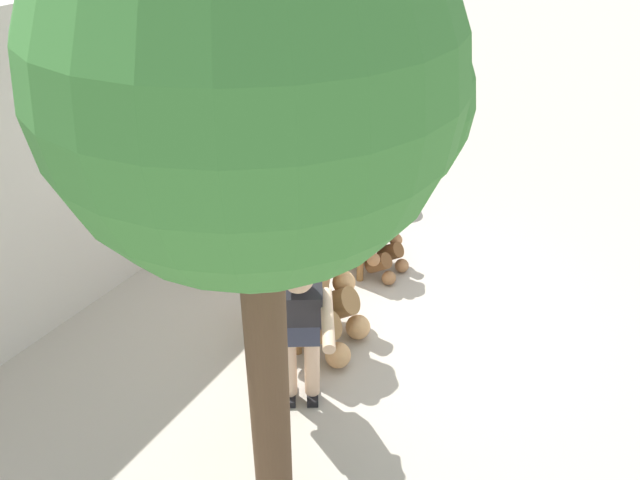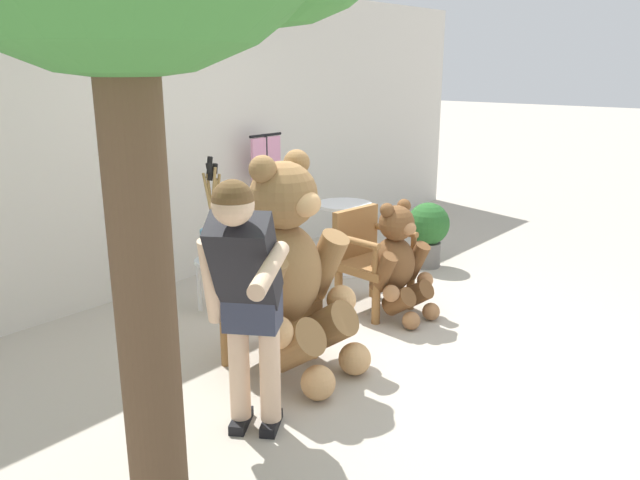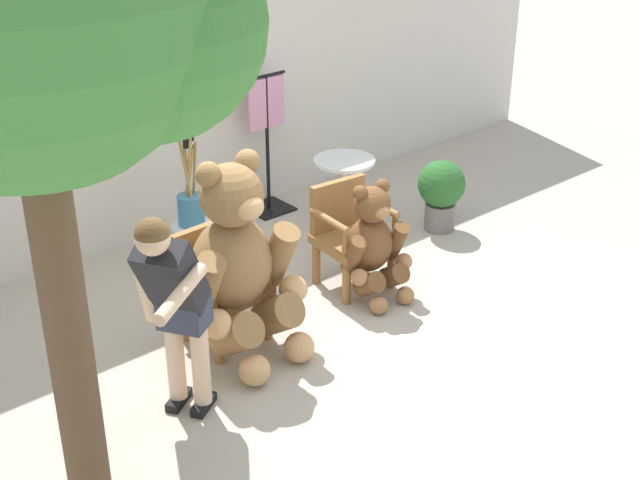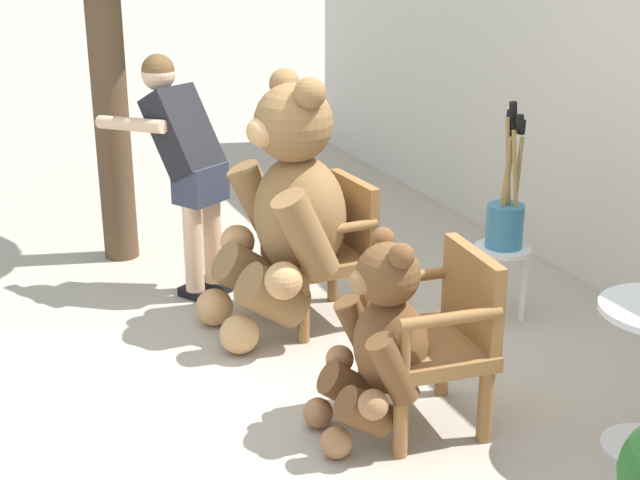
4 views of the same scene
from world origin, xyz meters
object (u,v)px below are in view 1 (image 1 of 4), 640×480
at_px(wooden_chair_right, 351,224).
at_px(white_stool, 224,248).
at_px(teddy_bear_large, 308,270).
at_px(potted_plant, 387,177).
at_px(teddy_bear_small, 376,230).
at_px(person_visitor, 299,318).
at_px(wooden_chair_left, 283,288).
at_px(patio_tree, 271,88).
at_px(brush_bucket, 222,221).
at_px(round_side_table, 318,186).
at_px(clothing_display_stand, 246,156).

xyz_separation_m(wooden_chair_right, white_stool, (-0.90, 0.96, -0.11)).
distance_m(teddy_bear_large, white_stool, 1.34).
bearing_deg(potted_plant, teddy_bear_large, -169.75).
relative_size(teddy_bear_large, potted_plant, 2.22).
distance_m(teddy_bear_small, person_visitor, 2.11).
bearing_deg(wooden_chair_left, patio_tree, -146.04).
relative_size(wooden_chair_right, person_visitor, 0.57).
bearing_deg(patio_tree, teddy_bear_large, 26.30).
xyz_separation_m(patio_tree, potted_plant, (4.11, 1.21, -2.46)).
xyz_separation_m(white_stool, brush_bucket, (0.00, 0.00, 0.31)).
relative_size(patio_tree, potted_plant, 5.67).
bearing_deg(person_visitor, round_side_table, 27.96).
xyz_separation_m(white_stool, patio_tree, (-1.88, -1.97, 2.50)).
distance_m(white_stool, clothing_display_stand, 1.48).
distance_m(wooden_chair_right, round_side_table, 0.97).
distance_m(wooden_chair_left, person_visitor, 1.09).
relative_size(teddy_bear_small, potted_plant, 1.45).
relative_size(white_stool, round_side_table, 0.64).
height_order(teddy_bear_large, clothing_display_stand, teddy_bear_large).
bearing_deg(wooden_chair_left, potted_plant, 4.58).
xyz_separation_m(teddy_bear_large, brush_bucket, (0.39, 1.23, -0.07)).
relative_size(patio_tree, clothing_display_stand, 2.83).
relative_size(teddy_bear_large, round_side_table, 2.09).
height_order(wooden_chair_left, white_stool, wooden_chair_left).
distance_m(wooden_chair_left, patio_tree, 2.99).
xyz_separation_m(wooden_chair_right, person_visitor, (-2.04, -0.65, 0.45)).
bearing_deg(patio_tree, clothing_display_stand, 39.47).
xyz_separation_m(wooden_chair_left, round_side_table, (1.91, 0.76, -0.01)).
height_order(wooden_chair_right, teddy_bear_small, teddy_bear_small).
xyz_separation_m(wooden_chair_left, patio_tree, (-1.49, -1.00, 2.40)).
bearing_deg(brush_bucket, potted_plant, -18.75).
xyz_separation_m(round_side_table, potted_plant, (0.72, -0.55, -0.05)).
bearing_deg(teddy_bear_large, patio_tree, -153.70).
height_order(white_stool, patio_tree, patio_tree).
relative_size(teddy_bear_small, clothing_display_stand, 0.72).
height_order(person_visitor, patio_tree, patio_tree).
bearing_deg(wooden_chair_right, wooden_chair_left, 179.99).
xyz_separation_m(brush_bucket, round_side_table, (1.51, -0.21, -0.22)).
distance_m(patio_tree, clothing_display_stand, 4.62).
distance_m(teddy_bear_small, brush_bucket, 1.55).
bearing_deg(teddy_bear_small, white_stool, 125.27).
height_order(teddy_bear_large, white_stool, teddy_bear_large).
height_order(brush_bucket, clothing_display_stand, clothing_display_stand).
height_order(wooden_chair_left, clothing_display_stand, clothing_display_stand).
height_order(round_side_table, patio_tree, patio_tree).
bearing_deg(brush_bucket, teddy_bear_small, -54.83).
bearing_deg(clothing_display_stand, teddy_bear_large, -131.79).
xyz_separation_m(round_side_table, clothing_display_stand, (-0.23, 0.85, 0.27)).
bearing_deg(clothing_display_stand, wooden_chair_right, -103.39).
bearing_deg(patio_tree, teddy_bear_small, 14.31).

